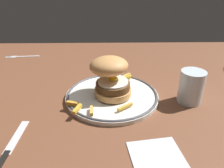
{
  "coord_description": "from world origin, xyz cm",
  "views": [
    {
      "loc": [
        -4.26,
        -57.84,
        32.89
      ],
      "look_at": [
        -3.24,
        -4.04,
        4.6
      ],
      "focal_mm": 34.19,
      "sensor_mm": 36.0,
      "label": 1
    }
  ],
  "objects_px": {
    "water_glass": "(191,89)",
    "napkin": "(158,158)",
    "fork": "(21,56)",
    "knife": "(7,152)",
    "burger": "(111,75)",
    "dinner_plate": "(112,95)"
  },
  "relations": [
    {
      "from": "fork",
      "to": "knife",
      "type": "relative_size",
      "value": 0.8
    },
    {
      "from": "water_glass",
      "to": "napkin",
      "type": "height_order",
      "value": "water_glass"
    },
    {
      "from": "dinner_plate",
      "to": "knife",
      "type": "distance_m",
      "value": 0.31
    },
    {
      "from": "burger",
      "to": "knife",
      "type": "relative_size",
      "value": 0.82
    },
    {
      "from": "fork",
      "to": "knife",
      "type": "xyz_separation_m",
      "value": [
        0.17,
        -0.57,
        0.0
      ]
    },
    {
      "from": "burger",
      "to": "napkin",
      "type": "relative_size",
      "value": 1.4
    },
    {
      "from": "dinner_plate",
      "to": "napkin",
      "type": "bearing_deg",
      "value": -69.63
    },
    {
      "from": "water_glass",
      "to": "knife",
      "type": "bearing_deg",
      "value": -156.45
    },
    {
      "from": "burger",
      "to": "knife",
      "type": "height_order",
      "value": "burger"
    },
    {
      "from": "fork",
      "to": "napkin",
      "type": "distance_m",
      "value": 0.76
    },
    {
      "from": "burger",
      "to": "napkin",
      "type": "distance_m",
      "value": 0.26
    },
    {
      "from": "fork",
      "to": "knife",
      "type": "height_order",
      "value": "knife"
    },
    {
      "from": "burger",
      "to": "knife",
      "type": "xyz_separation_m",
      "value": [
        -0.22,
        -0.22,
        -0.07
      ]
    },
    {
      "from": "water_glass",
      "to": "dinner_plate",
      "type": "bearing_deg",
      "value": 174.23
    },
    {
      "from": "water_glass",
      "to": "napkin",
      "type": "distance_m",
      "value": 0.25
    },
    {
      "from": "fork",
      "to": "dinner_plate",
      "type": "bearing_deg",
      "value": -41.99
    },
    {
      "from": "burger",
      "to": "napkin",
      "type": "xyz_separation_m",
      "value": [
        0.09,
        -0.23,
        -0.07
      ]
    },
    {
      "from": "dinner_plate",
      "to": "fork",
      "type": "bearing_deg",
      "value": 138.01
    },
    {
      "from": "dinner_plate",
      "to": "burger",
      "type": "xyz_separation_m",
      "value": [
        -0.0,
        0.0,
        0.06
      ]
    },
    {
      "from": "napkin",
      "to": "knife",
      "type": "bearing_deg",
      "value": 176.41
    },
    {
      "from": "dinner_plate",
      "to": "water_glass",
      "type": "height_order",
      "value": "water_glass"
    },
    {
      "from": "water_glass",
      "to": "knife",
      "type": "relative_size",
      "value": 0.52
    }
  ]
}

